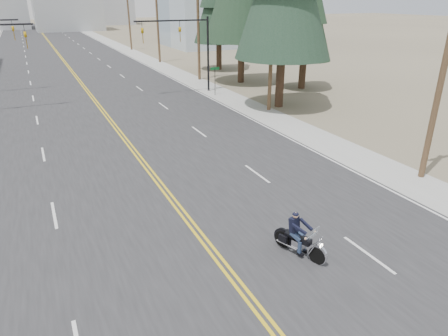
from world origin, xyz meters
name	(u,v)px	position (x,y,z in m)	size (l,w,h in m)	color
road	(58,53)	(0.00, 70.00, 0.01)	(20.00, 200.00, 0.01)	#303033
sidewalk_right	(126,50)	(11.50, 70.00, 0.01)	(3.00, 200.00, 0.01)	#A5A5A0
traffic_mast_right	(188,40)	(8.98, 32.00, 4.94)	(7.10, 0.26, 7.00)	black
street_sign	(215,76)	(10.80, 30.00, 1.80)	(0.90, 0.06, 2.62)	black
utility_pole_a	(445,64)	(12.50, 8.00, 5.73)	(2.20, 0.30, 11.00)	brown
utility_pole_b	(272,34)	(12.50, 23.00, 5.98)	(2.20, 0.30, 11.50)	brown
utility_pole_c	(198,27)	(12.50, 38.00, 5.73)	(2.20, 0.30, 11.00)	brown
utility_pole_d	(157,18)	(12.50, 53.00, 5.98)	(2.20, 0.30, 11.50)	brown
utility_pole_e	(129,16)	(12.50, 70.00, 5.73)	(2.20, 0.30, 11.00)	brown
haze_bldg_b	(67,4)	(8.00, 125.00, 7.00)	(18.00, 14.00, 14.00)	#ADB2B7
haze_bldg_e	(110,6)	(25.00, 150.00, 6.00)	(14.00, 14.00, 12.00)	#B7BCC6
motorcyclist	(301,235)	(2.76, 5.13, 0.81)	(0.89, 2.08, 1.62)	black
conifer_mid	(308,3)	(20.12, 28.98, 8.14)	(5.32, 5.32, 14.19)	#382619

